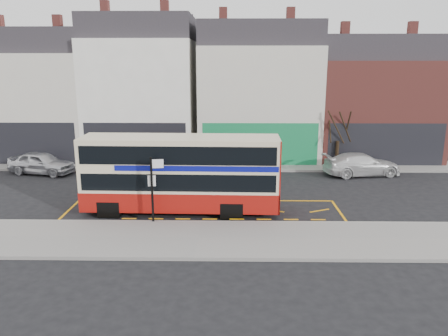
{
  "coord_description": "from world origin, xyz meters",
  "views": [
    {
      "loc": [
        1.39,
        -19.82,
        7.63
      ],
      "look_at": [
        1.05,
        2.0,
        2.16
      ],
      "focal_mm": 35.0,
      "sensor_mm": 36.0,
      "label": 1
    }
  ],
  "objects_px": {
    "double_decker_bus": "(181,173)",
    "bus_stop_post": "(153,183)",
    "car_silver": "(41,163)",
    "car_white": "(362,164)",
    "street_tree_right": "(339,118)",
    "car_grey": "(175,166)"
  },
  "relations": [
    {
      "from": "double_decker_bus",
      "to": "car_white",
      "type": "height_order",
      "value": "double_decker_bus"
    },
    {
      "from": "double_decker_bus",
      "to": "street_tree_right",
      "type": "bearing_deg",
      "value": 44.7
    },
    {
      "from": "street_tree_right",
      "to": "bus_stop_post",
      "type": "bearing_deg",
      "value": -134.96
    },
    {
      "from": "car_silver",
      "to": "double_decker_bus",
      "type": "bearing_deg",
      "value": -112.5
    },
    {
      "from": "double_decker_bus",
      "to": "car_white",
      "type": "xyz_separation_m",
      "value": [
        11.28,
        7.5,
        -1.32
      ]
    },
    {
      "from": "car_silver",
      "to": "car_white",
      "type": "distance_m",
      "value": 21.69
    },
    {
      "from": "car_grey",
      "to": "car_white",
      "type": "distance_m",
      "value": 12.58
    },
    {
      "from": "bus_stop_post",
      "to": "double_decker_bus",
      "type": "bearing_deg",
      "value": 48.59
    },
    {
      "from": "double_decker_bus",
      "to": "bus_stop_post",
      "type": "bearing_deg",
      "value": -122.44
    },
    {
      "from": "double_decker_bus",
      "to": "car_grey",
      "type": "height_order",
      "value": "double_decker_bus"
    },
    {
      "from": "car_white",
      "to": "street_tree_right",
      "type": "bearing_deg",
      "value": 21.73
    },
    {
      "from": "bus_stop_post",
      "to": "street_tree_right",
      "type": "xyz_separation_m",
      "value": [
        11.21,
        11.22,
        1.61
      ]
    },
    {
      "from": "double_decker_bus",
      "to": "car_silver",
      "type": "relative_size",
      "value": 2.2
    },
    {
      "from": "car_white",
      "to": "bus_stop_post",
      "type": "bearing_deg",
      "value": 117.56
    },
    {
      "from": "bus_stop_post",
      "to": "car_silver",
      "type": "height_order",
      "value": "bus_stop_post"
    },
    {
      "from": "bus_stop_post",
      "to": "car_silver",
      "type": "xyz_separation_m",
      "value": [
        -9.28,
        9.21,
        -1.25
      ]
    },
    {
      "from": "bus_stop_post",
      "to": "street_tree_right",
      "type": "relative_size",
      "value": 0.59
    },
    {
      "from": "double_decker_bus",
      "to": "car_silver",
      "type": "distance_m",
      "value": 12.9
    },
    {
      "from": "car_silver",
      "to": "car_grey",
      "type": "distance_m",
      "value": 9.11
    },
    {
      "from": "bus_stop_post",
      "to": "car_silver",
      "type": "distance_m",
      "value": 13.13
    },
    {
      "from": "double_decker_bus",
      "to": "street_tree_right",
      "type": "xyz_separation_m",
      "value": [
        10.08,
        9.53,
        1.56
      ]
    },
    {
      "from": "double_decker_bus",
      "to": "car_grey",
      "type": "relative_size",
      "value": 2.63
    }
  ]
}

